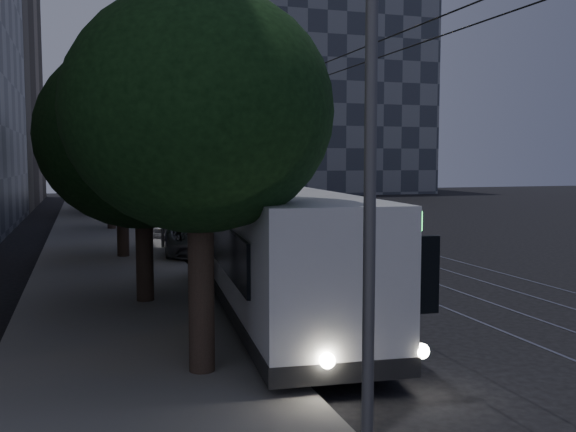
% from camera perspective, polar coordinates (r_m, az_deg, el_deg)
% --- Properties ---
extents(ground, '(120.00, 120.00, 0.00)m').
position_cam_1_polar(ground, '(18.89, 8.97, -6.46)').
color(ground, black).
rests_on(ground, ground).
extents(sidewalk, '(5.00, 90.00, 0.15)m').
position_cam_1_polar(sidewalk, '(36.73, -16.27, -0.92)').
color(sidewalk, gray).
rests_on(sidewalk, ground).
extents(tram_rails, '(4.52, 90.00, 0.02)m').
position_cam_1_polar(tram_rails, '(38.29, -1.14, -0.59)').
color(tram_rails, gray).
rests_on(tram_rails, ground).
extents(overhead_wires, '(2.23, 90.00, 6.00)m').
position_cam_1_polar(overhead_wires, '(36.69, -12.45, 4.47)').
color(overhead_wires, black).
rests_on(overhead_wires, ground).
extents(building_distant_right, '(22.00, 18.00, 24.00)m').
position_cam_1_polar(building_distant_right, '(76.68, 2.57, 11.18)').
color(building_distant_right, '#3C424D').
rests_on(building_distant_right, ground).
extents(trolleybus, '(3.39, 11.78, 5.63)m').
position_cam_1_polar(trolleybus, '(15.43, -1.54, -2.91)').
color(trolleybus, '#BDBDBF').
rests_on(trolleybus, ground).
extents(pickup_silver, '(4.22, 7.07, 1.84)m').
position_cam_1_polar(pickup_silver, '(25.91, -7.18, -1.28)').
color(pickup_silver, '#94979B').
rests_on(pickup_silver, ground).
extents(car_white_a, '(2.49, 3.86, 1.22)m').
position_cam_1_polar(car_white_a, '(31.35, -10.18, -0.79)').
color(car_white_a, white).
rests_on(car_white_a, ground).
extents(car_white_b, '(2.93, 5.19, 1.42)m').
position_cam_1_polar(car_white_b, '(40.99, -10.18, 0.69)').
color(car_white_b, '#B2B3B7').
rests_on(car_white_b, ground).
extents(car_white_c, '(1.47, 3.71, 1.20)m').
position_cam_1_polar(car_white_c, '(45.85, -12.22, 0.97)').
color(car_white_c, silver).
rests_on(car_white_c, ground).
extents(car_white_d, '(2.12, 3.76, 1.21)m').
position_cam_1_polar(car_white_d, '(49.57, -11.55, 1.28)').
color(car_white_d, '#AEAEB3').
rests_on(car_white_d, ground).
extents(tree_0, '(4.49, 4.49, 6.56)m').
position_cam_1_polar(tree_0, '(10.81, -7.91, 9.14)').
color(tree_0, '#2E2219').
rests_on(tree_0, ground).
extents(tree_1, '(5.24, 5.24, 6.72)m').
position_cam_1_polar(tree_1, '(16.61, -12.83, 7.01)').
color(tree_1, '#2E2219').
rests_on(tree_1, ground).
extents(tree_2, '(5.43, 5.43, 6.71)m').
position_cam_1_polar(tree_2, '(24.58, -14.62, 6.05)').
color(tree_2, '#2E2219').
rests_on(tree_2, ground).
extents(tree_3, '(4.32, 4.32, 6.31)m').
position_cam_1_polar(tree_3, '(34.80, -15.55, 5.82)').
color(tree_3, '#2E2219').
rests_on(tree_3, ground).
extents(tree_4, '(5.66, 5.66, 7.09)m').
position_cam_1_polar(tree_4, '(44.75, -16.04, 5.83)').
color(tree_4, '#2E2219').
rests_on(tree_4, ground).
extents(tree_5, '(4.48, 4.48, 6.14)m').
position_cam_1_polar(tree_5, '(49.33, -15.75, 5.25)').
color(tree_5, '#2E2219').
rests_on(tree_5, ground).
extents(streetlamp_near, '(2.33, 0.44, 9.58)m').
position_cam_1_polar(streetlamp_near, '(15.86, -6.97, 12.42)').
color(streetlamp_near, '#5F5F62').
rests_on(streetlamp_near, ground).
extents(streetlamp_far, '(2.27, 0.44, 9.29)m').
position_cam_1_polar(streetlamp_far, '(36.33, -12.69, 7.88)').
color(streetlamp_far, '#5F5F62').
rests_on(streetlamp_far, ground).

